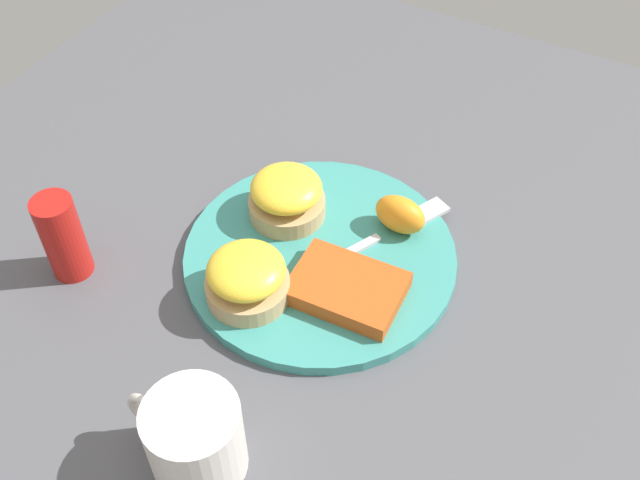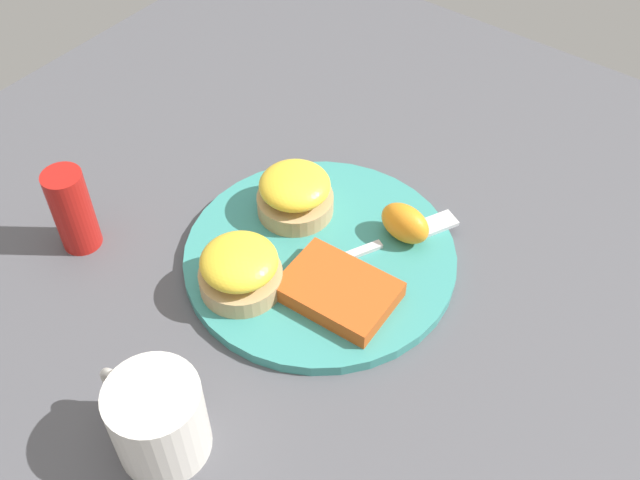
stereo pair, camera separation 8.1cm
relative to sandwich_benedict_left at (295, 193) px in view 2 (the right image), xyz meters
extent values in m
plane|color=#4C4C51|center=(-0.06, 0.04, -0.04)|extent=(1.10, 1.10, 0.00)
cylinder|color=teal|center=(-0.06, 0.04, -0.03)|extent=(0.30, 0.30, 0.01)
cylinder|color=tan|center=(0.00, 0.00, -0.02)|extent=(0.09, 0.09, 0.02)
ellipsoid|color=yellow|center=(0.00, 0.00, 0.01)|extent=(0.08, 0.08, 0.03)
cylinder|color=tan|center=(-0.03, 0.12, -0.02)|extent=(0.09, 0.09, 0.02)
ellipsoid|color=yellow|center=(-0.03, 0.12, 0.01)|extent=(0.08, 0.08, 0.03)
cube|color=#BB4C19|center=(-0.12, 0.07, -0.02)|extent=(0.12, 0.09, 0.02)
ellipsoid|color=orange|center=(-0.12, -0.04, -0.01)|extent=(0.06, 0.04, 0.04)
cube|color=silver|center=(-0.09, 0.04, -0.02)|extent=(0.06, 0.10, 0.00)
cube|color=silver|center=(-0.14, -0.08, -0.02)|extent=(0.04, 0.05, 0.00)
cylinder|color=silver|center=(-0.08, 0.30, 0.00)|extent=(0.08, 0.08, 0.09)
torus|color=silver|center=(-0.04, 0.30, 0.01)|extent=(0.05, 0.01, 0.05)
cylinder|color=#B21914|center=(0.17, 0.18, 0.01)|extent=(0.04, 0.04, 0.10)
camera|label=1|loc=(-0.33, 0.52, 0.59)|focal=42.00mm
camera|label=2|loc=(-0.39, 0.47, 0.59)|focal=42.00mm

